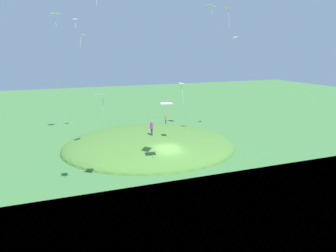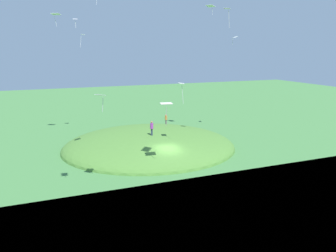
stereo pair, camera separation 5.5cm
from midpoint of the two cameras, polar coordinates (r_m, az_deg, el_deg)
ground_plane at (r=38.85m, az=0.06°, el=-6.01°), size 160.00×160.00×0.00m
grass_hill at (r=44.95m, az=-3.11°, el=-3.43°), size 20.83×21.99×4.12m
person_walking_path at (r=42.26m, az=-2.72°, el=-0.06°), size 0.50×0.50×1.77m
person_watching_kites at (r=53.63m, az=-0.37°, el=1.30°), size 0.38×0.38×1.66m
kite_0 at (r=30.06m, az=-10.98°, el=4.83°), size 0.97×0.97×1.57m
kite_1 at (r=50.24m, az=-14.96°, el=16.41°), size 0.48×0.67×1.22m
kite_2 at (r=38.96m, az=-13.81°, el=14.10°), size 0.61×0.58×1.38m
kite_5 at (r=32.71m, az=-0.33°, el=3.52°), size 0.95×1.23×2.25m
kite_6 at (r=49.59m, az=-17.89°, el=16.92°), size 1.28×1.39×1.61m
kite_7 at (r=52.24m, az=10.80°, el=13.99°), size 0.81×0.64×1.15m
kite_8 at (r=50.24m, az=6.88°, el=18.83°), size 1.40×1.18×1.30m
kite_9 at (r=37.97m, az=2.16°, el=6.71°), size 0.94×0.75×2.26m
kite_11 at (r=40.73m, az=9.60°, el=18.19°), size 1.17×1.13×2.07m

